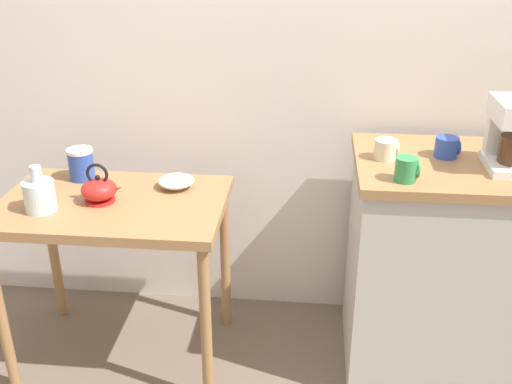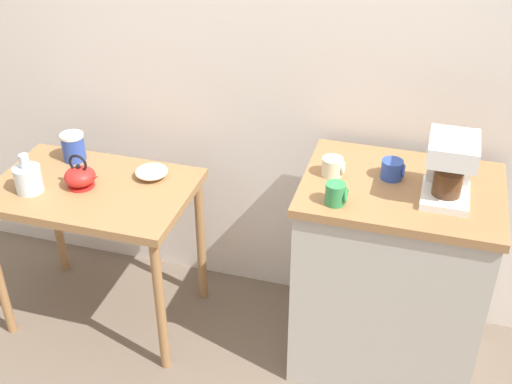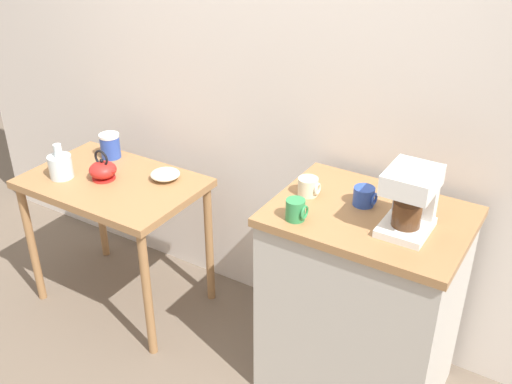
% 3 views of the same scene
% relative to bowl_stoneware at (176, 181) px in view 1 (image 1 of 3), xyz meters
% --- Properties ---
extents(ground_plane, '(8.00, 8.00, 0.00)m').
position_rel_bowl_stoneware_xyz_m(ground_plane, '(0.39, -0.12, -0.78)').
color(ground_plane, '#6B5B4C').
extents(back_wall, '(4.40, 0.10, 2.80)m').
position_rel_bowl_stoneware_xyz_m(back_wall, '(0.49, 0.35, 0.62)').
color(back_wall, silver).
rests_on(back_wall, ground_plane).
extents(wooden_table, '(0.90, 0.59, 0.76)m').
position_rel_bowl_stoneware_xyz_m(wooden_table, '(-0.23, -0.15, -0.13)').
color(wooden_table, '#9E7044').
rests_on(wooden_table, ground_plane).
extents(kitchen_counter, '(0.80, 0.60, 0.94)m').
position_rel_bowl_stoneware_xyz_m(kitchen_counter, '(1.12, -0.06, -0.31)').
color(kitchen_counter, '#BCB7AD').
rests_on(kitchen_counter, ground_plane).
extents(bowl_stoneware, '(0.15, 0.15, 0.05)m').
position_rel_bowl_stoneware_xyz_m(bowl_stoneware, '(0.00, 0.00, 0.00)').
color(bowl_stoneware, beige).
rests_on(bowl_stoneware, wooden_table).
extents(teakettle, '(0.17, 0.14, 0.16)m').
position_rel_bowl_stoneware_xyz_m(teakettle, '(-0.27, -0.16, 0.02)').
color(teakettle, red).
rests_on(teakettle, wooden_table).
extents(glass_carafe_vase, '(0.12, 0.12, 0.18)m').
position_rel_bowl_stoneware_xyz_m(glass_carafe_vase, '(-0.47, -0.26, 0.04)').
color(glass_carafe_vase, silver).
rests_on(glass_carafe_vase, wooden_table).
extents(canister_enamel, '(0.11, 0.11, 0.14)m').
position_rel_bowl_stoneware_xyz_m(canister_enamel, '(-0.42, 0.05, 0.04)').
color(canister_enamel, '#2D4CAD').
rests_on(canister_enamel, wooden_table).
extents(mug_small_cream, '(0.09, 0.09, 0.08)m').
position_rel_bowl_stoneware_xyz_m(mug_small_cream, '(0.84, -0.05, 0.19)').
color(mug_small_cream, beige).
rests_on(mug_small_cream, kitchen_counter).
extents(mug_tall_green, '(0.08, 0.08, 0.09)m').
position_rel_bowl_stoneware_xyz_m(mug_tall_green, '(0.89, -0.26, 0.20)').
color(mug_tall_green, '#338C4C').
rests_on(mug_tall_green, kitchen_counter).
extents(mug_blue, '(0.09, 0.09, 0.08)m').
position_rel_bowl_stoneware_xyz_m(mug_blue, '(1.07, -0.01, 0.19)').
color(mug_blue, '#2D4CAD').
rests_on(mug_blue, kitchen_counter).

